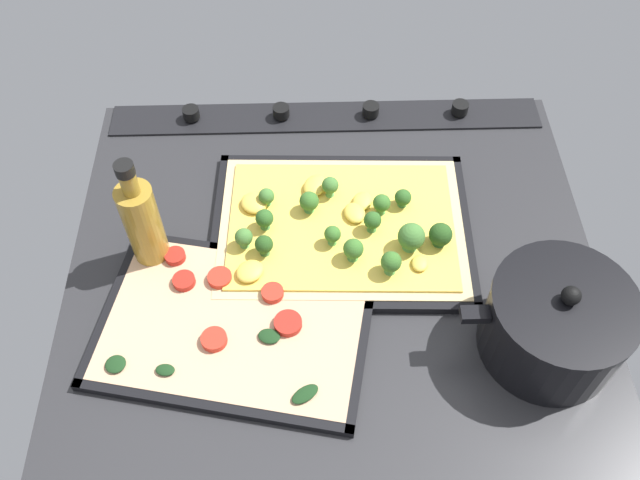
{
  "coord_description": "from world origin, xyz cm",
  "views": [
    {
      "loc": [
        3.38,
        55.07,
        81.12
      ],
      "look_at": [
        1.82,
        -1.13,
        4.84
      ],
      "focal_mm": 38.26,
      "sensor_mm": 36.0,
      "label": 1
    }
  ],
  "objects_px": {
    "broccoli_pizza": "(342,226)",
    "veggie_pizza_back": "(234,322)",
    "baking_tray_back": "(235,326)",
    "oil_bottle": "(143,224)",
    "cooking_pot": "(555,324)",
    "baking_tray_front": "(341,230)"
  },
  "relations": [
    {
      "from": "baking_tray_front",
      "to": "veggie_pizza_back",
      "type": "distance_m",
      "value": 0.22
    },
    {
      "from": "baking_tray_back",
      "to": "cooking_pot",
      "type": "bearing_deg",
      "value": 174.84
    },
    {
      "from": "cooking_pot",
      "to": "baking_tray_front",
      "type": "bearing_deg",
      "value": -37.03
    },
    {
      "from": "baking_tray_back",
      "to": "oil_bottle",
      "type": "xyz_separation_m",
      "value": [
        0.12,
        -0.12,
        0.08
      ]
    },
    {
      "from": "veggie_pizza_back",
      "to": "baking_tray_back",
      "type": "bearing_deg",
      "value": 118.42
    },
    {
      "from": "broccoli_pizza",
      "to": "cooking_pot",
      "type": "distance_m",
      "value": 0.33
    },
    {
      "from": "baking_tray_front",
      "to": "baking_tray_back",
      "type": "xyz_separation_m",
      "value": [
        0.15,
        0.16,
        0.0
      ]
    },
    {
      "from": "broccoli_pizza",
      "to": "veggie_pizza_back",
      "type": "relative_size",
      "value": 0.98
    },
    {
      "from": "broccoli_pizza",
      "to": "baking_tray_back",
      "type": "bearing_deg",
      "value": 45.49
    },
    {
      "from": "broccoli_pizza",
      "to": "baking_tray_back",
      "type": "height_order",
      "value": "broccoli_pizza"
    },
    {
      "from": "broccoli_pizza",
      "to": "cooking_pot",
      "type": "bearing_deg",
      "value": 143.46
    },
    {
      "from": "broccoli_pizza",
      "to": "cooking_pot",
      "type": "xyz_separation_m",
      "value": [
        -0.26,
        0.19,
        0.04
      ]
    },
    {
      "from": "broccoli_pizza",
      "to": "veggie_pizza_back",
      "type": "height_order",
      "value": "broccoli_pizza"
    },
    {
      "from": "baking_tray_back",
      "to": "oil_bottle",
      "type": "height_order",
      "value": "oil_bottle"
    },
    {
      "from": "baking_tray_back",
      "to": "cooking_pot",
      "type": "height_order",
      "value": "cooking_pot"
    },
    {
      "from": "baking_tray_back",
      "to": "cooking_pot",
      "type": "relative_size",
      "value": 1.61
    },
    {
      "from": "baking_tray_back",
      "to": "oil_bottle",
      "type": "relative_size",
      "value": 2.03
    },
    {
      "from": "baking_tray_front",
      "to": "cooking_pot",
      "type": "relative_size",
      "value": 1.57
    },
    {
      "from": "broccoli_pizza",
      "to": "baking_tray_back",
      "type": "distance_m",
      "value": 0.22
    },
    {
      "from": "veggie_pizza_back",
      "to": "cooking_pot",
      "type": "xyz_separation_m",
      "value": [
        -0.41,
        0.04,
        0.05
      ]
    },
    {
      "from": "veggie_pizza_back",
      "to": "oil_bottle",
      "type": "height_order",
      "value": "oil_bottle"
    },
    {
      "from": "oil_bottle",
      "to": "baking_tray_back",
      "type": "bearing_deg",
      "value": 135.86
    }
  ]
}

